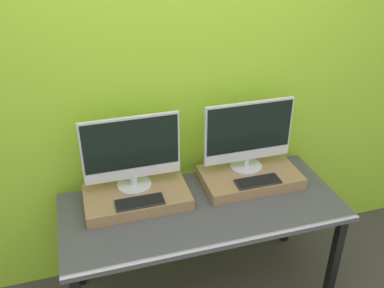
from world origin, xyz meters
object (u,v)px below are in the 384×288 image
at_px(monitor_left, 132,152).
at_px(keyboard_right, 258,181).
at_px(monitor_right, 248,135).
at_px(keyboard_left, 140,202).

distance_m(monitor_left, keyboard_right, 0.79).
distance_m(monitor_left, monitor_right, 0.73).
xyz_separation_m(monitor_left, keyboard_right, (0.73, -0.18, -0.23)).
bearing_deg(keyboard_left, monitor_right, 14.06).
bearing_deg(keyboard_right, monitor_left, 165.94).
distance_m(keyboard_left, monitor_right, 0.79).
xyz_separation_m(monitor_right, keyboard_right, (0.00, -0.18, -0.23)).
relative_size(monitor_right, keyboard_right, 2.05).
relative_size(monitor_left, keyboard_left, 2.05).
bearing_deg(keyboard_left, monitor_left, 90.00).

